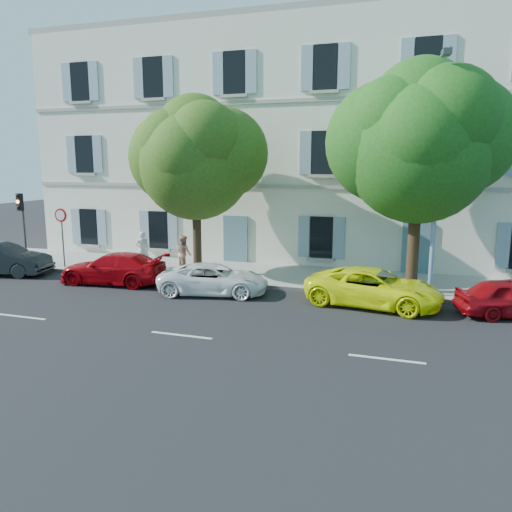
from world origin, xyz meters
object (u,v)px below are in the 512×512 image
(tree_right, at_px, (419,151))
(traffic_light, at_px, (21,214))
(car_dark_sedan, at_px, (1,259))
(car_white_coupe, at_px, (214,279))
(road_sign, at_px, (62,225))
(car_yellow_supercar, at_px, (374,288))
(car_red_coupe, at_px, (113,268))
(pedestrian_a, at_px, (142,250))
(pedestrian_b, at_px, (184,254))
(tree_left, at_px, (196,164))
(street_lamp, at_px, (438,164))

(tree_right, distance_m, traffic_light, 18.39)
(car_dark_sedan, bearing_deg, tree_right, -94.62)
(car_white_coupe, bearing_deg, road_sign, 65.90)
(car_white_coupe, bearing_deg, car_yellow_supercar, -99.07)
(car_red_coupe, relative_size, car_white_coupe, 1.07)
(car_red_coupe, height_order, road_sign, road_sign)
(pedestrian_a, bearing_deg, traffic_light, -28.17)
(tree_right, bearing_deg, car_red_coupe, -171.01)
(tree_right, bearing_deg, pedestrian_b, 176.54)
(tree_left, bearing_deg, car_white_coupe, -53.90)
(road_sign, xyz_separation_m, pedestrian_a, (3.73, 1.04, -1.17))
(street_lamp, bearing_deg, car_dark_sedan, -175.34)
(car_yellow_supercar, distance_m, street_lamp, 5.02)
(tree_left, height_order, traffic_light, tree_left)
(car_red_coupe, relative_size, car_yellow_supercar, 0.95)
(tree_left, bearing_deg, car_dark_sedan, -164.96)
(car_white_coupe, relative_size, road_sign, 1.52)
(pedestrian_a, relative_size, pedestrian_b, 1.03)
(car_yellow_supercar, bearing_deg, pedestrian_b, 81.97)
(car_white_coupe, height_order, tree_right, tree_right)
(street_lamp, bearing_deg, tree_left, 175.15)
(car_dark_sedan, bearing_deg, traffic_light, -10.46)
(car_yellow_supercar, bearing_deg, car_dark_sedan, 98.54)
(car_white_coupe, distance_m, car_yellow_supercar, 6.18)
(car_red_coupe, relative_size, tree_left, 0.60)
(car_dark_sedan, distance_m, traffic_light, 2.48)
(car_yellow_supercar, xyz_separation_m, street_lamp, (1.95, 1.43, 4.40))
(car_dark_sedan, relative_size, car_red_coupe, 0.97)
(car_yellow_supercar, bearing_deg, street_lamp, -45.65)
(tree_left, distance_m, traffic_light, 9.23)
(car_white_coupe, bearing_deg, street_lamp, -89.72)
(traffic_light, height_order, pedestrian_b, traffic_light)
(tree_left, relative_size, tree_right, 0.91)
(car_white_coupe, height_order, road_sign, road_sign)
(car_white_coupe, height_order, pedestrian_b, pedestrian_b)
(tree_right, height_order, traffic_light, tree_right)
(car_yellow_supercar, bearing_deg, traffic_light, 93.44)
(car_red_coupe, xyz_separation_m, tree_left, (2.93, 2.25, 4.41))
(car_white_coupe, xyz_separation_m, tree_right, (7.44, 2.21, 4.97))
(car_white_coupe, xyz_separation_m, road_sign, (-8.68, 1.96, 1.60))
(tree_right, height_order, road_sign, tree_right)
(car_red_coupe, bearing_deg, pedestrian_a, 179.16)
(tree_left, xyz_separation_m, traffic_light, (-8.88, -0.87, -2.37))
(tree_left, bearing_deg, pedestrian_a, 171.23)
(car_yellow_supercar, xyz_separation_m, pedestrian_b, (-8.85, 2.57, 0.32))
(pedestrian_a, bearing_deg, car_dark_sedan, -14.93)
(car_yellow_supercar, relative_size, pedestrian_b, 2.87)
(car_red_coupe, relative_size, traffic_light, 1.30)
(car_dark_sedan, xyz_separation_m, car_red_coupe, (5.93, 0.14, -0.07))
(car_red_coupe, bearing_deg, street_lamp, 91.59)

